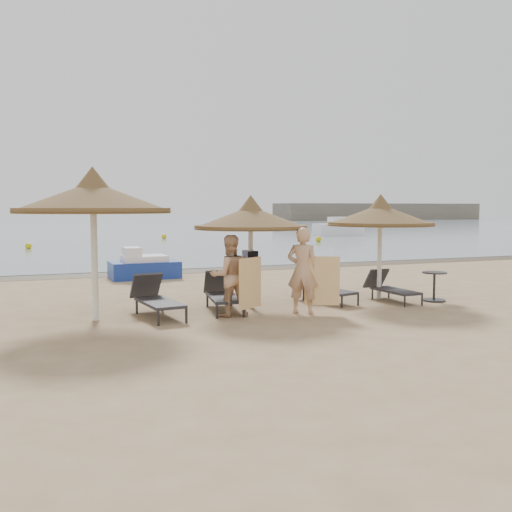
{
  "coord_description": "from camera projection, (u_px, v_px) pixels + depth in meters",
  "views": [
    {
      "loc": [
        -5.2,
        -10.97,
        2.36
      ],
      "look_at": [
        -0.45,
        1.2,
        1.23
      ],
      "focal_mm": 40.0,
      "sensor_mm": 36.0,
      "label": 1
    }
  ],
  "objects": [
    {
      "name": "lounger_near_right",
      "position": [
        322.0,
        287.0,
        14.24
      ],
      "size": [
        1.05,
        1.9,
        0.81
      ],
      "rotation": [
        0.0,
        0.0,
        0.26
      ],
      "color": "#262628",
      "rests_on": "ground"
    },
    {
      "name": "buoy_right",
      "position": [
        318.0,
        239.0,
        38.32
      ],
      "size": [
        0.39,
        0.39,
        0.39
      ],
      "primitive_type": "sphere",
      "color": "#D9C109",
      "rests_on": "ground"
    },
    {
      "name": "towel_right",
      "position": [
        322.0,
        281.0,
        12.5
      ],
      "size": [
        0.68,
        0.4,
        1.08
      ],
      "rotation": [
        0.0,
        0.0,
        -0.52
      ],
      "color": "orange",
      "rests_on": "ground"
    },
    {
      "name": "person_right",
      "position": [
        303.0,
        264.0,
        12.58
      ],
      "size": [
        1.21,
        1.16,
        2.23
      ],
      "primitive_type": "imported",
      "rotation": [
        0.0,
        0.0,
        2.47
      ],
      "color": "tan",
      "rests_on": "ground"
    },
    {
      "name": "bag_patterned",
      "position": [
        248.0,
        258.0,
        13.47
      ],
      "size": [
        0.3,
        0.17,
        0.35
      ],
      "rotation": [
        0.0,
        0.0,
        -0.31
      ],
      "color": "silver",
      "rests_on": "ground"
    },
    {
      "name": "pedal_boat",
      "position": [
        143.0,
        267.0,
        18.94
      ],
      "size": [
        2.27,
        1.39,
        1.04
      ],
      "rotation": [
        0.0,
        0.0,
        0.03
      ],
      "color": "navy",
      "rests_on": "ground"
    },
    {
      "name": "palapa_right",
      "position": [
        380.0,
        216.0,
        14.48
      ],
      "size": [
        2.71,
        2.71,
        2.69
      ],
      "rotation": [
        0.0,
        0.0,
        -0.31
      ],
      "color": "white",
      "rests_on": "ground"
    },
    {
      "name": "side_table",
      "position": [
        434.0,
        287.0,
        14.31
      ],
      "size": [
        0.61,
        0.61,
        0.74
      ],
      "rotation": [
        0.0,
        0.0,
        -0.21
      ],
      "color": "#262628",
      "rests_on": "ground"
    },
    {
      "name": "person_left",
      "position": [
        229.0,
        269.0,
        12.27
      ],
      "size": [
        0.97,
        0.66,
        2.04
      ],
      "primitive_type": "imported",
      "rotation": [
        0.0,
        0.0,
        3.09
      ],
      "color": "tan",
      "rests_on": "ground"
    },
    {
      "name": "lounger_far_left",
      "position": [
        155.0,
        298.0,
        12.38
      ],
      "size": [
        0.89,
        2.04,
        0.88
      ],
      "rotation": [
        0.0,
        0.0,
        0.12
      ],
      "color": "#262628",
      "rests_on": "ground"
    },
    {
      "name": "buoy_left",
      "position": [
        28.0,
        246.0,
        31.84
      ],
      "size": [
        0.36,
        0.36,
        0.36
      ],
      "primitive_type": "sphere",
      "color": "#D9C109",
      "rests_on": "ground"
    },
    {
      "name": "buoy_mid",
      "position": [
        164.0,
        236.0,
        42.19
      ],
      "size": [
        0.36,
        0.36,
        0.36
      ],
      "primitive_type": "sphere",
      "color": "#D9C109",
      "rests_on": "ground"
    },
    {
      "name": "towel_left",
      "position": [
        250.0,
        283.0,
        12.1
      ],
      "size": [
        0.67,
        0.43,
        1.08
      ],
      "rotation": [
        0.0,
        0.0,
        0.56
      ],
      "color": "orange",
      "rests_on": "ground"
    },
    {
      "name": "bag_dark",
      "position": [
        253.0,
        259.0,
        13.16
      ],
      "size": [
        0.26,
        0.15,
        0.35
      ],
      "rotation": [
        0.0,
        0.0,
        0.28
      ],
      "color": "black",
      "rests_on": "ground"
    },
    {
      "name": "wet_sand_strip",
      "position": [
        187.0,
        271.0,
        21.0
      ],
      "size": [
        200.0,
        1.6,
        0.01
      ],
      "primitive_type": "cube",
      "color": "#473925",
      "rests_on": "ground"
    },
    {
      "name": "lounger_near_left",
      "position": [
        222.0,
        293.0,
        13.12
      ],
      "size": [
        0.91,
        1.99,
        0.86
      ],
      "rotation": [
        0.0,
        0.0,
        -0.15
      ],
      "color": "#262628",
      "rests_on": "ground"
    },
    {
      "name": "palapa_center",
      "position": [
        251.0,
        218.0,
        13.23
      ],
      "size": [
        2.66,
        2.66,
        2.64
      ],
      "rotation": [
        0.0,
        0.0,
        -0.33
      ],
      "color": "white",
      "rests_on": "ground"
    },
    {
      "name": "palapa_left",
      "position": [
        93.0,
        198.0,
        11.7
      ],
      "size": [
        3.22,
        3.22,
        3.19
      ],
      "rotation": [
        0.0,
        0.0,
        -0.33
      ],
      "color": "white",
      "rests_on": "ground"
    },
    {
      "name": "ground",
      "position": [
        296.0,
        317.0,
        12.27
      ],
      "size": [
        160.0,
        160.0,
        0.0
      ],
      "primitive_type": "plane",
      "color": "tan",
      "rests_on": "ground"
    },
    {
      "name": "sea",
      "position": [
        71.0,
        222.0,
        86.53
      ],
      "size": [
        200.0,
        140.0,
        0.03
      ],
      "primitive_type": "cube",
      "color": "slate",
      "rests_on": "ground"
    },
    {
      "name": "lounger_far_right",
      "position": [
        390.0,
        287.0,
        14.35
      ],
      "size": [
        0.65,
        1.74,
        0.77
      ],
      "rotation": [
        0.0,
        0.0,
        0.05
      ],
      "color": "#262628",
      "rests_on": "ground"
    }
  ]
}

